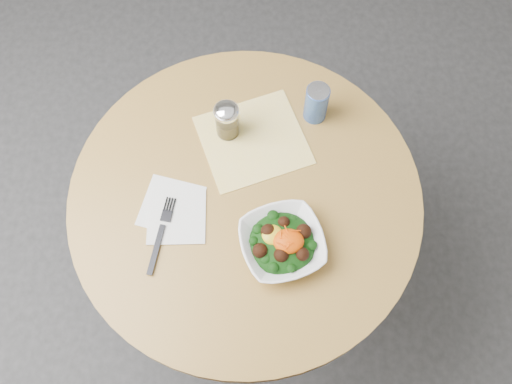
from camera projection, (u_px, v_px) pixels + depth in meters
ground at (249, 275)px, 2.13m from camera, size 6.00×6.00×0.00m
table at (246, 223)px, 1.62m from camera, size 0.90×0.90×0.75m
cloth_napkin at (253, 140)px, 1.51m from camera, size 0.33×0.31×0.00m
paper_napkins at (174, 211)px, 1.42m from camera, size 0.18×0.19×0.00m
salad_bowl at (282, 243)px, 1.36m from camera, size 0.25×0.25×0.07m
fork at (161, 232)px, 1.40m from camera, size 0.07×0.20×0.00m
spice_shaker at (227, 120)px, 1.46m from camera, size 0.06×0.06×0.12m
beverage_can at (316, 103)px, 1.48m from camera, size 0.06×0.06×0.12m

